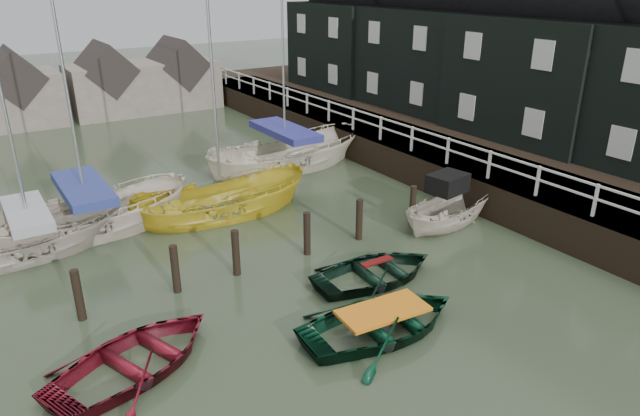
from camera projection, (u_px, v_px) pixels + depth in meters
ground at (328, 309)px, 14.88m from camera, size 120.00×120.00×0.00m
pier at (378, 142)px, 27.13m from camera, size 3.04×32.00×2.70m
land_strip at (459, 139)px, 30.18m from camera, size 14.00×38.00×1.50m
quay_houses at (491, 29)px, 26.97m from camera, size 6.52×28.14×10.01m
mooring_pilings at (239, 258)px, 16.46m from camera, size 13.72×0.22×1.80m
far_sheds at (104, 84)px, 34.78m from camera, size 14.00×4.08×4.39m
rowboat_red at (138, 369)px, 12.61m from camera, size 4.86×4.19×0.85m
rowboat_green at (382, 332)px, 13.91m from camera, size 4.45×3.34×0.87m
rowboat_dkgreen at (376, 280)px, 16.31m from camera, size 3.98×2.96×0.79m
motorboat at (448, 220)px, 20.06m from camera, size 4.50×2.31×2.56m
sailboat_a at (35, 251)px, 17.87m from camera, size 5.92×2.64×11.57m
sailboat_b at (90, 230)px, 19.30m from camera, size 6.95×2.70×12.84m
sailboat_c at (222, 213)px, 20.80m from camera, size 6.75×3.08×11.01m
sailboat_d at (286, 166)px, 25.75m from camera, size 7.59×3.21×13.63m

